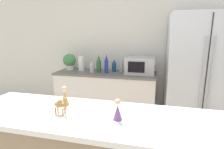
# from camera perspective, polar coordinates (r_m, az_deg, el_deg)

# --- Properties ---
(wall_back) EXTENTS (8.00, 0.06, 2.55)m
(wall_back) POSITION_cam_1_polar(r_m,az_deg,el_deg) (3.27, 7.81, 8.21)
(wall_back) COLOR silver
(wall_back) RESTS_ON ground_plane
(back_counter) EXTENTS (1.76, 0.63, 0.89)m
(back_counter) POSITION_cam_1_polar(r_m,az_deg,el_deg) (3.20, -2.00, -6.98)
(back_counter) COLOR silver
(back_counter) RESTS_ON ground_plane
(refrigerator) EXTENTS (0.95, 0.77, 1.83)m
(refrigerator) POSITION_cam_1_polar(r_m,az_deg,el_deg) (2.96, 26.46, -0.46)
(refrigerator) COLOR silver
(refrigerator) RESTS_ON ground_plane
(potted_plant) EXTENTS (0.24, 0.24, 0.30)m
(potted_plant) POSITION_cam_1_polar(r_m,az_deg,el_deg) (3.36, -13.70, 4.28)
(potted_plant) COLOR silver
(potted_plant) RESTS_ON back_counter
(paper_towel_roll) EXTENTS (0.11, 0.11, 0.27)m
(paper_towel_roll) POSITION_cam_1_polar(r_m,az_deg,el_deg) (3.24, -10.01, 3.58)
(paper_towel_roll) COLOR white
(paper_towel_roll) RESTS_ON back_counter
(microwave) EXTENTS (0.48, 0.37, 0.28)m
(microwave) POSITION_cam_1_polar(r_m,az_deg,el_deg) (2.98, 9.09, 2.95)
(microwave) COLOR #B2B5BA
(microwave) RESTS_ON back_counter
(back_bottle_0) EXTENTS (0.08, 0.08, 0.24)m
(back_bottle_0) POSITION_cam_1_polar(r_m,az_deg,el_deg) (3.11, 0.69, 2.98)
(back_bottle_0) COLOR navy
(back_bottle_0) RESTS_ON back_counter
(back_bottle_1) EXTENTS (0.07, 0.07, 0.32)m
(back_bottle_1) POSITION_cam_1_polar(r_m,az_deg,el_deg) (3.00, -1.86, 3.45)
(back_bottle_1) COLOR navy
(back_bottle_1) RESTS_ON back_counter
(back_bottle_2) EXTENTS (0.08, 0.08, 0.23)m
(back_bottle_2) POSITION_cam_1_polar(r_m,az_deg,el_deg) (3.07, -6.58, 2.72)
(back_bottle_2) COLOR #B2B7BC
(back_bottle_2) RESTS_ON back_counter
(back_bottle_3) EXTENTS (0.06, 0.06, 0.28)m
(back_bottle_3) POSITION_cam_1_polar(r_m,az_deg,el_deg) (3.08, 3.05, 3.30)
(back_bottle_3) COLOR #B2B7BC
(back_bottle_3) RESTS_ON back_counter
(back_bottle_4) EXTENTS (0.08, 0.08, 0.31)m
(back_bottle_4) POSITION_cam_1_polar(r_m,az_deg,el_deg) (3.05, -4.36, 3.47)
(back_bottle_4) COLOR #2D6033
(back_bottle_4) RESTS_ON back_counter
(camel_figurine) EXTENTS (0.10, 0.05, 0.12)m
(camel_figurine) POSITION_cam_1_polar(r_m,az_deg,el_deg) (1.21, -16.49, -9.25)
(camel_figurine) COLOR olive
(camel_figurine) RESTS_ON bar_counter
(wise_man_figurine_blue) EXTENTS (0.06, 0.06, 0.14)m
(wise_man_figurine_blue) POSITION_cam_1_polar(r_m,az_deg,el_deg) (1.09, 1.85, -11.80)
(wise_man_figurine_blue) COLOR #6B4784
(wise_man_figurine_blue) RESTS_ON bar_counter
(wise_man_figurine_crimson) EXTENTS (0.06, 0.06, 0.15)m
(wise_man_figurine_crimson) POSITION_cam_1_polar(r_m,az_deg,el_deg) (1.35, -15.17, -7.13)
(wise_man_figurine_crimson) COLOR #B28933
(wise_man_figurine_crimson) RESTS_ON bar_counter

